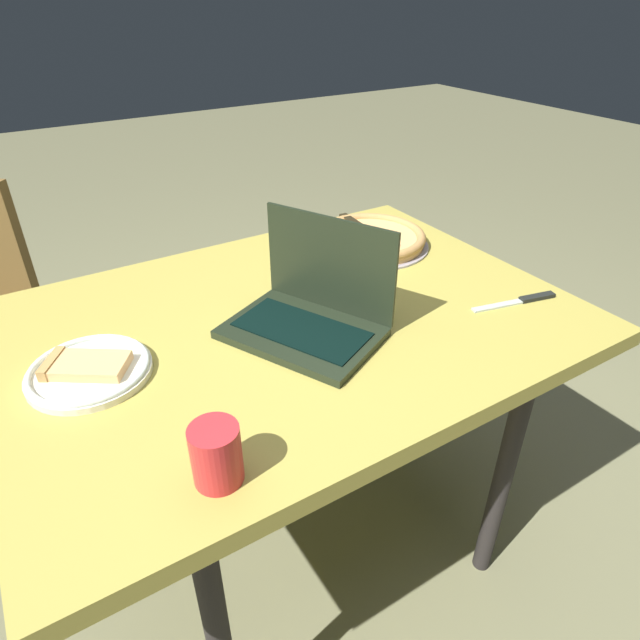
# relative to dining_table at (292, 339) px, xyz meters

# --- Properties ---
(ground_plane) EXTENTS (12.00, 12.00, 0.00)m
(ground_plane) POSITION_rel_dining_table_xyz_m (0.00, 0.00, -0.69)
(ground_plane) COLOR #7A7855
(dining_table) EXTENTS (1.27, 0.92, 0.75)m
(dining_table) POSITION_rel_dining_table_xyz_m (0.00, 0.00, 0.00)
(dining_table) COLOR #B0A044
(dining_table) RESTS_ON ground_plane
(laptop) EXTENTS (0.34, 0.39, 0.24)m
(laptop) POSITION_rel_dining_table_xyz_m (0.01, -0.07, 0.11)
(laptop) COLOR black
(laptop) RESTS_ON dining_table
(pizza_plate) EXTENTS (0.24, 0.24, 0.04)m
(pizza_plate) POSITION_rel_dining_table_xyz_m (-0.44, 0.02, 0.08)
(pizza_plate) COLOR white
(pizza_plate) RESTS_ON dining_table
(pizza_tray) EXTENTS (0.33, 0.33, 0.04)m
(pizza_tray) POSITION_rel_dining_table_xyz_m (0.38, 0.22, 0.09)
(pizza_tray) COLOR #9F99A2
(pizza_tray) RESTS_ON dining_table
(table_knife) EXTENTS (0.22, 0.07, 0.01)m
(table_knife) POSITION_rel_dining_table_xyz_m (0.50, -0.23, 0.07)
(table_knife) COLOR #B7C2B8
(table_knife) RESTS_ON dining_table
(drink_cup) EXTENTS (0.08, 0.08, 0.10)m
(drink_cup) POSITION_rel_dining_table_xyz_m (-0.33, -0.36, 0.11)
(drink_cup) COLOR red
(drink_cup) RESTS_ON dining_table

